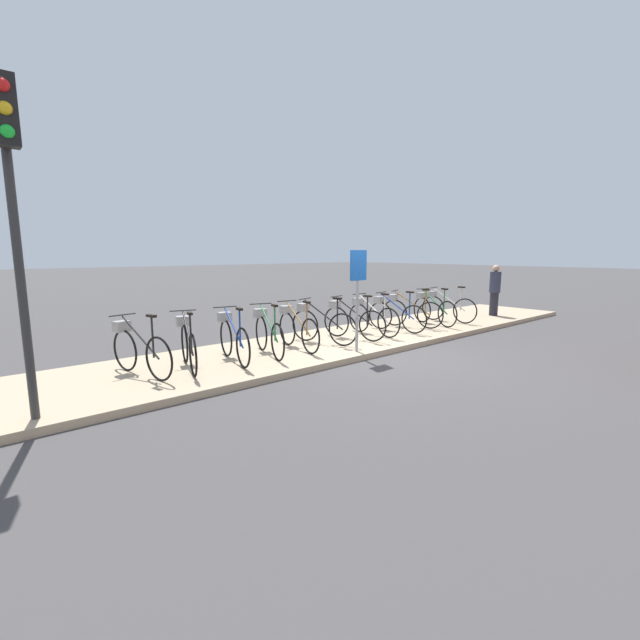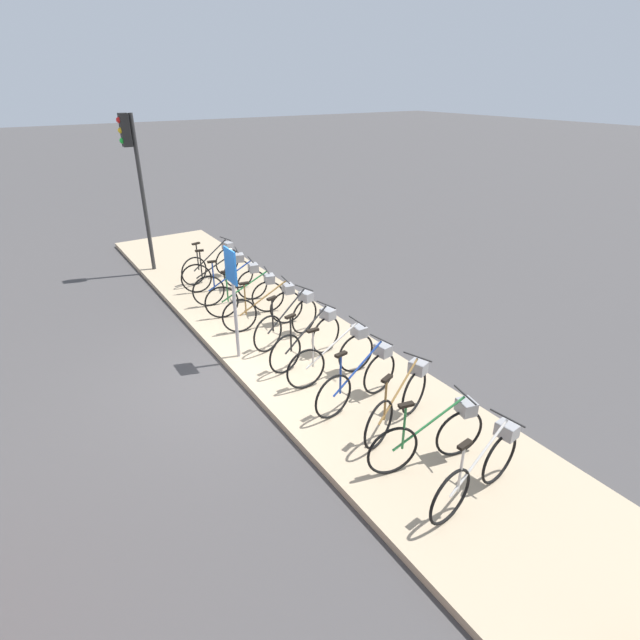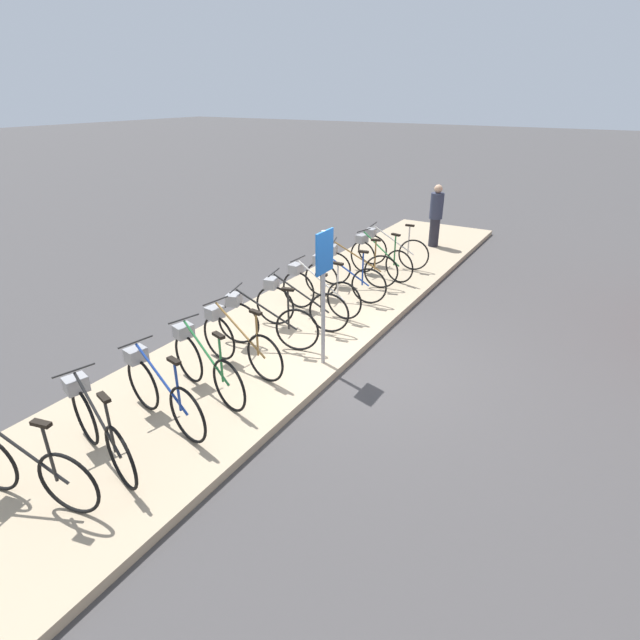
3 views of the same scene
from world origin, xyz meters
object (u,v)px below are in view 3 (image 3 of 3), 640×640
Objects in this scene: parked_bicycle_4 at (237,340)px; pedestrian at (436,215)px; parked_bicycle_9 at (353,266)px; parked_bicycle_5 at (262,320)px; parked_bicycle_1 at (97,425)px; sign_post at (324,276)px; parked_bicycle_10 at (377,257)px; parked_bicycle_3 at (204,363)px; parked_bicycle_0 at (18,463)px; parked_bicycle_6 at (297,303)px; parked_bicycle_8 at (341,277)px; parked_bicycle_7 at (316,289)px; parked_bicycle_11 at (389,248)px; parked_bicycle_2 at (159,390)px.

parked_bicycle_4 is 1.05× the size of pedestrian.
parked_bicycle_5 is at bearing -179.74° from parked_bicycle_9.
parked_bicycle_1 is 0.81× the size of sign_post.
parked_bicycle_9 is at bearing 168.34° from parked_bicycle_10.
parked_bicycle_1 is at bearing 178.36° from parked_bicycle_3.
parked_bicycle_0 is at bearing 177.52° from pedestrian.
parked_bicycle_0 is 0.82× the size of sign_post.
parked_bicycle_6 is at bearing 1.44° from parked_bicycle_3.
sign_post reaches higher than parked_bicycle_10.
parked_bicycle_6 is 0.99× the size of parked_bicycle_8.
pedestrian is (6.10, -0.35, 0.39)m from parked_bicycle_6.
parked_bicycle_10 is at bearing -1.37° from parked_bicycle_0.
parked_bicycle_9 is at bearing 8.87° from parked_bicycle_8.
parked_bicycle_7 is (2.36, 0.06, 0.00)m from parked_bicycle_4.
parked_bicycle_6 is 1.03× the size of parked_bicycle_9.
parked_bicycle_3 and parked_bicycle_4 have the same top height.
parked_bicycle_1 is (0.79, -0.13, 0.00)m from parked_bicycle_0.
sign_post is at bearing -17.96° from parked_bicycle_1.
parked_bicycle_8 is (6.34, -0.14, 0.00)m from parked_bicycle_0.
pedestrian reaches higher than parked_bicycle_11.
pedestrian is (9.24, -0.30, 0.39)m from parked_bicycle_2.
parked_bicycle_6 is at bearing 0.31° from parked_bicycle_4.
parked_bicycle_1 is 0.98× the size of parked_bicycle_2.
parked_bicycle_6 is (1.62, 0.01, 0.00)m from parked_bicycle_4.
parked_bicycle_2 is (0.86, -0.04, 0.00)m from parked_bicycle_1.
parked_bicycle_4 is at bearing 3.88° from parked_bicycle_3.
pedestrian is (7.72, -0.34, 0.39)m from parked_bicycle_4.
parked_bicycle_3 is 0.97× the size of parked_bicycle_7.
pedestrian reaches higher than parked_bicycle_2.
parked_bicycle_9 is (1.57, 0.05, 0.00)m from parked_bicycle_7.
parked_bicycle_0 is at bearing 179.28° from parked_bicycle_7.
sign_post is (3.16, -1.02, 0.95)m from parked_bicycle_1.
pedestrian is at bearing -2.53° from parked_bicycle_4.
parked_bicycle_1 is 0.86m from parked_bicycle_2.
parked_bicycle_1 is 7.14m from parked_bicycle_10.
parked_bicycle_6 is (4.79, -0.12, 0.00)m from parked_bicycle_0.
parked_bicycle_1 and parked_bicycle_11 have the same top height.
parked_bicycle_0 is 7.11m from parked_bicycle_9.
parked_bicycle_11 is at bearing 12.14° from sign_post.
parked_bicycle_0 is 1.66m from parked_bicycle_2.
pedestrian reaches higher than parked_bicycle_10.
parked_bicycle_11 is (6.26, 0.04, 0.00)m from parked_bicycle_3.
parked_bicycle_4 is at bearing 127.08° from sign_post.
parked_bicycle_5 is 4.76m from parked_bicycle_11.
parked_bicycle_2 is 3.15m from parked_bicycle_6.
parked_bicycle_2 is 1.53m from parked_bicycle_4.
parked_bicycle_4 is 0.75m from parked_bicycle_5.
parked_bicycle_1 is at bearing 162.04° from sign_post.
parked_bicycle_7 is 2.40m from parked_bicycle_10.
parked_bicycle_0 and parked_bicycle_2 have the same top height.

